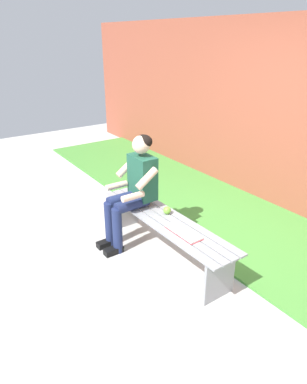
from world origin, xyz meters
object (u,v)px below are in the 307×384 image
Objects in this scene: bench_near at (165,228)px; book_open at (184,232)px; person_seated at (133,186)px; apple at (167,210)px.

bench_near is 4.59× the size of book_open.
person_seated reaches higher than book_open.
book_open is at bearing 175.31° from bench_near.
bench_near is 22.40× the size of apple.
apple is at bearing -47.37° from bench_near.
person_seated is 15.09× the size of apple.
person_seated is 0.47m from apple.
bench_near is at bearing -167.52° from person_seated.
book_open is (-0.81, -0.07, -0.22)m from person_seated.
book_open is (-0.42, 0.11, -0.03)m from apple.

